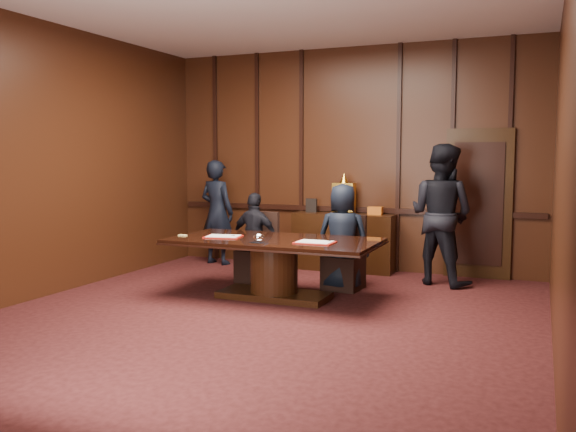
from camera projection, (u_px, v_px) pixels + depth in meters
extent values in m
plane|color=black|center=(253.00, 322.00, 6.63)|extent=(7.00, 7.00, 0.00)
cube|color=black|center=(349.00, 159.00, 9.67)|extent=(6.00, 0.04, 3.50)
cube|color=black|center=(36.00, 160.00, 7.61)|extent=(0.04, 7.00, 3.50)
cube|color=black|center=(561.00, 162.00, 5.31)|extent=(0.04, 7.00, 3.50)
cube|color=black|center=(348.00, 209.00, 9.73)|extent=(5.90, 0.05, 0.08)
cube|color=black|center=(478.00, 204.00, 8.94)|extent=(0.95, 0.06, 2.20)
sphere|color=gold|center=(452.00, 207.00, 9.02)|extent=(0.08, 0.08, 0.08)
cube|color=black|center=(344.00, 242.00, 9.58)|extent=(1.60, 0.45, 0.90)
cube|color=black|center=(302.00, 265.00, 9.89)|extent=(0.12, 0.40, 0.06)
cube|color=black|center=(387.00, 271.00, 9.35)|extent=(0.12, 0.40, 0.06)
cube|color=gold|center=(344.00, 198.00, 9.51)|extent=(0.34, 0.18, 0.48)
cylinder|color=white|center=(342.00, 195.00, 9.42)|extent=(0.22, 0.03, 0.22)
cone|color=gold|center=(344.00, 178.00, 9.48)|extent=(0.14, 0.14, 0.16)
cube|color=black|center=(311.00, 205.00, 9.76)|extent=(0.18, 0.04, 0.22)
cube|color=orange|center=(375.00, 211.00, 9.36)|extent=(0.22, 0.12, 0.12)
cube|color=black|center=(274.00, 295.00, 7.73)|extent=(1.40, 0.60, 0.08)
cylinder|color=black|center=(274.00, 268.00, 7.70)|extent=(0.60, 0.60, 0.62)
cube|color=black|center=(274.00, 243.00, 7.66)|extent=(2.62, 1.32, 0.02)
cube|color=black|center=(274.00, 241.00, 7.66)|extent=(2.60, 1.30, 0.06)
cube|color=#B31810|center=(223.00, 237.00, 7.82)|extent=(0.52, 0.42, 0.01)
cube|color=white|center=(223.00, 236.00, 7.82)|extent=(0.45, 0.35, 0.01)
cube|color=#B31810|center=(315.00, 242.00, 7.30)|extent=(0.46, 0.33, 0.01)
cube|color=white|center=(315.00, 242.00, 7.30)|extent=(0.40, 0.28, 0.01)
cube|color=white|center=(259.00, 243.00, 7.25)|extent=(0.20, 0.14, 0.01)
ellipsoid|color=white|center=(259.00, 238.00, 7.24)|extent=(0.13, 0.13, 0.10)
cube|color=#E9CC72|center=(183.00, 235.00, 7.94)|extent=(0.11, 0.08, 0.01)
cube|color=black|center=(257.00, 266.00, 8.74)|extent=(0.54, 0.54, 0.46)
cube|color=black|center=(264.00, 230.00, 8.87)|extent=(0.48, 0.12, 0.55)
cylinder|color=black|center=(238.00, 275.00, 8.64)|extent=(0.04, 0.04, 0.23)
cylinder|color=black|center=(275.00, 272.00, 8.86)|extent=(0.04, 0.04, 0.23)
cube|color=black|center=(343.00, 272.00, 8.24)|extent=(0.52, 0.52, 0.46)
cube|color=black|center=(350.00, 235.00, 8.38)|extent=(0.48, 0.10, 0.55)
cylinder|color=black|center=(324.00, 282.00, 8.15)|extent=(0.04, 0.04, 0.23)
cylinder|color=black|center=(362.00, 279.00, 8.36)|extent=(0.04, 0.04, 0.23)
imported|color=black|center=(255.00, 238.00, 8.65)|extent=(0.78, 0.38, 1.28)
imported|color=black|center=(343.00, 237.00, 8.15)|extent=(0.75, 0.54, 1.43)
imported|color=black|center=(217.00, 212.00, 10.13)|extent=(0.70, 0.52, 1.73)
imported|color=black|center=(441.00, 214.00, 8.51)|extent=(1.16, 1.05, 1.97)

